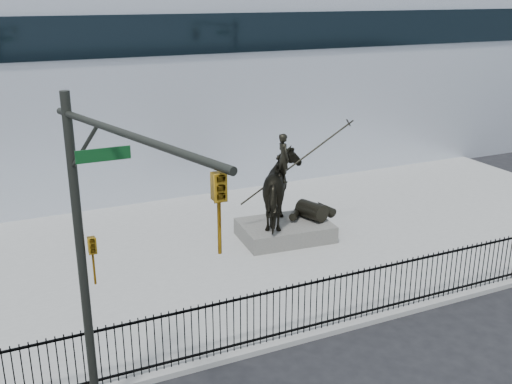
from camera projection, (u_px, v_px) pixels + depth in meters
name	position (u px, v px, depth m)	size (l,w,h in m)	color
ground	(378.00, 349.00, 15.23)	(120.00, 120.00, 0.00)	black
plaza	(260.00, 245.00, 21.23)	(30.00, 12.00, 0.15)	gray
building	(154.00, 75.00, 31.00)	(44.00, 14.00, 9.00)	silver
picket_fence	(352.00, 296.00, 16.02)	(22.10, 0.10, 1.50)	black
statue_plinth	(285.00, 230.00, 21.58)	(3.18, 2.19, 0.60)	#4F4C49
equestrian_statue	(287.00, 190.00, 21.10)	(4.07, 2.69, 3.46)	black
traffic_signal_left	(102.00, 262.00, 10.72)	(1.52, 4.84, 7.00)	black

